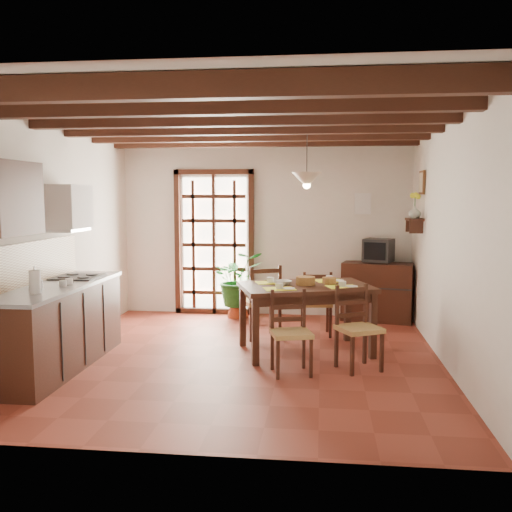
# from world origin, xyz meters

# --- Properties ---
(ground_plane) EXTENTS (5.00, 5.00, 0.00)m
(ground_plane) POSITION_xyz_m (0.00, 0.00, 0.00)
(ground_plane) COLOR maroon
(room_shell) EXTENTS (4.52, 5.02, 2.81)m
(room_shell) POSITION_xyz_m (0.00, 0.00, 1.82)
(room_shell) COLOR silver
(room_shell) RESTS_ON ground_plane
(ceiling_beams) EXTENTS (4.50, 4.34, 0.20)m
(ceiling_beams) POSITION_xyz_m (0.00, 0.00, 2.69)
(ceiling_beams) COLOR black
(ceiling_beams) RESTS_ON room_shell
(french_door) EXTENTS (1.26, 0.11, 2.32)m
(french_door) POSITION_xyz_m (-0.80, 2.45, 1.18)
(french_door) COLOR white
(french_door) RESTS_ON ground_plane
(kitchen_counter) EXTENTS (0.64, 2.25, 1.38)m
(kitchen_counter) POSITION_xyz_m (-1.96, -0.60, 0.47)
(kitchen_counter) COLOR #331910
(kitchen_counter) RESTS_ON ground_plane
(upper_cabinet) EXTENTS (0.35, 0.80, 0.70)m
(upper_cabinet) POSITION_xyz_m (-2.08, -1.30, 1.85)
(upper_cabinet) COLOR #331910
(upper_cabinet) RESTS_ON room_shell
(range_hood) EXTENTS (0.38, 0.60, 0.54)m
(range_hood) POSITION_xyz_m (-2.05, -0.05, 1.73)
(range_hood) COLOR white
(range_hood) RESTS_ON room_shell
(counter_items) EXTENTS (0.50, 1.43, 0.25)m
(counter_items) POSITION_xyz_m (-1.95, -0.51, 0.96)
(counter_items) COLOR black
(counter_items) RESTS_ON kitchen_counter
(dining_table) EXTENTS (1.73, 1.38, 0.82)m
(dining_table) POSITION_xyz_m (0.70, 0.35, 0.71)
(dining_table) COLOR #361C11
(dining_table) RESTS_ON ground_plane
(chair_near_left) EXTENTS (0.49, 0.48, 0.88)m
(chair_near_left) POSITION_xyz_m (0.58, -0.50, 0.28)
(chair_near_left) COLOR tan
(chair_near_left) RESTS_ON ground_plane
(chair_near_right) EXTENTS (0.56, 0.55, 0.91)m
(chair_near_right) POSITION_xyz_m (1.29, -0.27, 0.28)
(chair_near_right) COLOR tan
(chair_near_right) RESTS_ON ground_plane
(chair_far_left) EXTENTS (0.59, 0.58, 0.98)m
(chair_far_left) POSITION_xyz_m (0.11, 0.97, 0.31)
(chair_far_left) COLOR tan
(chair_far_left) RESTS_ON ground_plane
(chair_far_right) EXTENTS (0.45, 0.43, 0.88)m
(chair_far_right) POSITION_xyz_m (0.82, 1.20, 0.28)
(chair_far_right) COLOR tan
(chair_far_right) RESTS_ON ground_plane
(table_setting) EXTENTS (1.10, 0.73, 0.10)m
(table_setting) POSITION_xyz_m (0.70, 0.35, 0.92)
(table_setting) COLOR #F6FF28
(table_setting) RESTS_ON dining_table
(table_bowl) EXTENTS (0.28, 0.28, 0.05)m
(table_bowl) POSITION_xyz_m (0.43, 0.32, 0.84)
(table_bowl) COLOR white
(table_bowl) RESTS_ON dining_table
(sideboard) EXTENTS (1.11, 0.68, 0.87)m
(sideboard) POSITION_xyz_m (1.73, 2.23, 0.44)
(sideboard) COLOR #331910
(sideboard) RESTS_ON ground_plane
(crt_tv) EXTENTS (0.51, 0.49, 0.34)m
(crt_tv) POSITION_xyz_m (1.73, 2.22, 1.06)
(crt_tv) COLOR black
(crt_tv) RESTS_ON sideboard
(fuse_box) EXTENTS (0.25, 0.03, 0.32)m
(fuse_box) POSITION_xyz_m (1.50, 2.48, 1.75)
(fuse_box) COLOR white
(fuse_box) RESTS_ON room_shell
(plant_pot) EXTENTS (0.33, 0.33, 0.20)m
(plant_pot) POSITION_xyz_m (-0.39, 2.19, 0.11)
(plant_pot) COLOR maroon
(plant_pot) RESTS_ON ground_plane
(potted_plant) EXTENTS (2.50, 2.35, 2.21)m
(potted_plant) POSITION_xyz_m (-0.39, 2.19, 0.57)
(potted_plant) COLOR #144C19
(potted_plant) RESTS_ON ground_plane
(wall_shelf) EXTENTS (0.20, 0.42, 0.20)m
(wall_shelf) POSITION_xyz_m (2.14, 1.60, 1.51)
(wall_shelf) COLOR #331910
(wall_shelf) RESTS_ON room_shell
(shelf_vase) EXTENTS (0.15, 0.15, 0.15)m
(shelf_vase) POSITION_xyz_m (2.14, 1.60, 1.65)
(shelf_vase) COLOR #B2BFB2
(shelf_vase) RESTS_ON wall_shelf
(shelf_flowers) EXTENTS (0.14, 0.14, 0.36)m
(shelf_flowers) POSITION_xyz_m (2.14, 1.60, 1.86)
(shelf_flowers) COLOR #F6FF28
(shelf_flowers) RESTS_ON shelf_vase
(framed_picture) EXTENTS (0.03, 0.32, 0.32)m
(framed_picture) POSITION_xyz_m (2.22, 1.60, 2.05)
(framed_picture) COLOR brown
(framed_picture) RESTS_ON room_shell
(pendant_lamp) EXTENTS (0.36, 0.36, 0.84)m
(pendant_lamp) POSITION_xyz_m (0.70, 0.45, 2.08)
(pendant_lamp) COLOR black
(pendant_lamp) RESTS_ON room_shell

